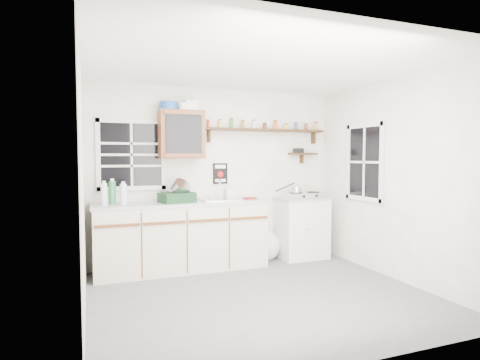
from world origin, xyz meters
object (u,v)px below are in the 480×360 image
right_cabinet (301,227)px  spice_shelf (265,130)px  dish_rack (178,195)px  main_cabinet (182,236)px  hotplate (305,195)px  upper_cabinet (181,135)px

right_cabinet → spice_shelf: size_ratio=0.48×
right_cabinet → dish_rack: 1.97m
main_cabinet → dish_rack: dish_rack is taller
hotplate → main_cabinet: bearing=-178.5°
main_cabinet → upper_cabinet: (0.03, 0.14, 1.36)m
main_cabinet → dish_rack: bearing=-149.4°
main_cabinet → right_cabinet: bearing=0.8°
main_cabinet → spice_shelf: spice_shelf is taller
main_cabinet → right_cabinet: 1.84m
main_cabinet → upper_cabinet: size_ratio=3.55×
dish_rack → hotplate: 1.94m
right_cabinet → upper_cabinet: 2.26m
spice_shelf → dish_rack: (-1.38, -0.25, -0.91)m
hotplate → upper_cabinet: bearing=177.0°
upper_cabinet → main_cabinet: bearing=-103.7°
right_cabinet → main_cabinet: bearing=-179.2°
dish_rack → hotplate: size_ratio=0.82×
spice_shelf → dish_rack: bearing=-169.9°
main_cabinet → dish_rack: size_ratio=4.72×
right_cabinet → dish_rack: bearing=-178.2°
upper_cabinet → dish_rack: upper_cabinet is taller
hotplate → right_cabinet: bearing=157.4°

